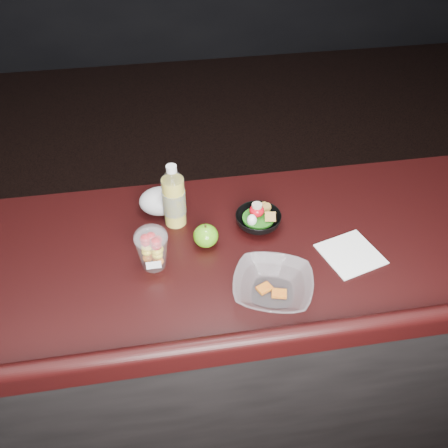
{
  "coord_description": "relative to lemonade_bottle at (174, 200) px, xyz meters",
  "views": [
    {
      "loc": [
        -0.15,
        -0.77,
        2.08
      ],
      "look_at": [
        0.03,
        0.32,
        1.1
      ],
      "focal_mm": 40.0,
      "sensor_mm": 36.0,
      "label": 1
    }
  ],
  "objects": [
    {
      "name": "room_shell",
      "position": [
        0.11,
        -0.44,
        0.72
      ],
      "size": [
        8.0,
        8.0,
        8.0
      ],
      "color": "black",
      "rests_on": "ground"
    },
    {
      "name": "counter",
      "position": [
        0.11,
        -0.14,
        -0.6
      ],
      "size": [
        4.06,
        0.71,
        1.02
      ],
      "color": "black",
      "rests_on": "ground"
    },
    {
      "name": "lemonade_bottle",
      "position": [
        0.0,
        0.0,
        0.0
      ],
      "size": [
        0.07,
        0.07,
        0.22
      ],
      "color": "gold",
      "rests_on": "counter"
    },
    {
      "name": "fruit_cup",
      "position": [
        -0.08,
        -0.18,
        -0.02
      ],
      "size": [
        0.1,
        0.1,
        0.14
      ],
      "color": "white",
      "rests_on": "counter"
    },
    {
      "name": "green_apple",
      "position": [
        0.08,
        -0.12,
        -0.06
      ],
      "size": [
        0.08,
        0.08,
        0.08
      ],
      "color": "#458A0F",
      "rests_on": "counter"
    },
    {
      "name": "plastic_bag",
      "position": [
        -0.04,
        0.07,
        -0.05
      ],
      "size": [
        0.14,
        0.11,
        0.1
      ],
      "color": "silver",
      "rests_on": "counter"
    },
    {
      "name": "snack_bowl",
      "position": [
        0.26,
        -0.06,
        -0.06
      ],
      "size": [
        0.18,
        0.18,
        0.08
      ],
      "rotation": [
        0.0,
        0.0,
        0.29
      ],
      "color": "black",
      "rests_on": "counter"
    },
    {
      "name": "takeout_bowl",
      "position": [
        0.24,
        -0.34,
        -0.06
      ],
      "size": [
        0.28,
        0.28,
        0.05
      ],
      "rotation": [
        0.0,
        0.0,
        -0.33
      ],
      "color": "silver",
      "rests_on": "counter"
    },
    {
      "name": "paper_napkin",
      "position": [
        0.5,
        -0.23,
        -0.09
      ],
      "size": [
        0.2,
        0.2,
        0.0
      ],
      "primitive_type": "cube",
      "rotation": [
        0.0,
        0.0,
        0.28
      ],
      "color": "white",
      "rests_on": "counter"
    }
  ]
}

